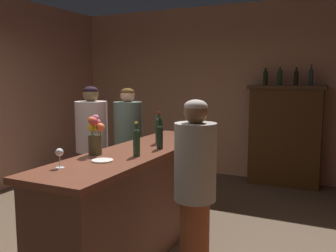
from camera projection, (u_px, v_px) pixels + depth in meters
wall_back at (206, 91)px, 6.48m from camera, size 4.99×0.12×2.92m
bar_counter at (139, 199)px, 3.55m from camera, size 0.66×2.54×1.01m
display_cabinet at (285, 134)px, 5.71m from camera, size 1.16×0.38×1.58m
wine_bottle_merlot at (137, 141)px, 3.16m from camera, size 0.06×0.06×0.30m
wine_bottle_riesling at (160, 136)px, 3.50m from camera, size 0.06×0.06×0.31m
wine_bottle_chardonnay at (159, 129)px, 3.81m from camera, size 0.08×0.08×0.33m
wine_glass_front at (192, 126)px, 4.38m from camera, size 0.08×0.08×0.15m
wine_glass_mid at (59, 154)px, 2.75m from camera, size 0.07×0.07×0.15m
flower_arrangement at (95, 135)px, 3.23m from camera, size 0.16×0.15×0.36m
cheese_plate at (102, 161)px, 2.98m from camera, size 0.18×0.18×0.01m
display_bottle_left at (265, 77)px, 5.73m from camera, size 0.07×0.07×0.29m
display_bottle_midleft at (280, 76)px, 5.64m from camera, size 0.08×0.08×0.30m
display_bottle_center at (296, 77)px, 5.54m from camera, size 0.07×0.07×0.30m
display_bottle_midright at (311, 76)px, 5.45m from camera, size 0.06×0.06×0.33m
patron_in_grey at (92, 146)px, 4.42m from camera, size 0.39×0.39×1.59m
patron_near_entrance at (128, 140)px, 5.03m from camera, size 0.39×0.39×1.56m
bartender at (195, 192)px, 2.70m from camera, size 0.31×0.31×1.53m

